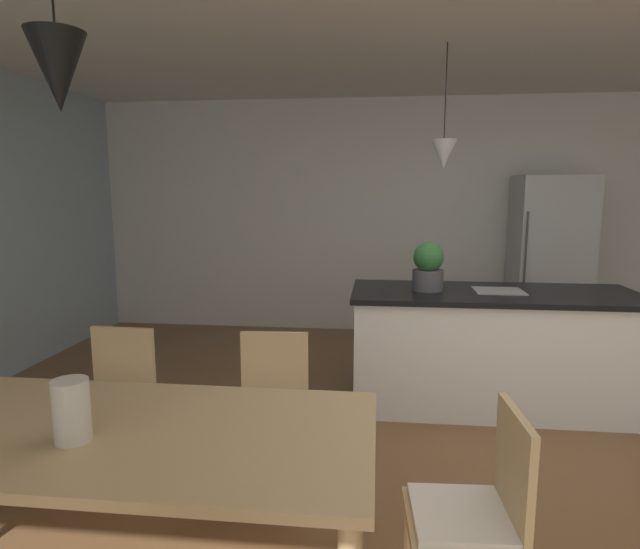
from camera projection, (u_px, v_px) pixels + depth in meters
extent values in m
cube|color=brown|center=(505.00, 480.00, 3.03)|extent=(10.00, 8.40, 0.04)
cube|color=silver|center=(445.00, 218.00, 6.02)|extent=(10.00, 0.12, 2.70)
cube|color=tan|center=(113.00, 432.00, 2.03)|extent=(2.04, 0.93, 0.04)
cylinder|color=tan|center=(357.00, 478.00, 2.36)|extent=(0.06, 0.06, 0.72)
cube|color=tan|center=(271.00, 420.00, 2.80)|extent=(0.43, 0.43, 0.04)
cube|color=white|center=(271.00, 414.00, 2.79)|extent=(0.38, 0.38, 0.03)
cube|color=tan|center=(275.00, 368.00, 2.94)|extent=(0.38, 0.06, 0.42)
cylinder|color=tan|center=(300.00, 477.00, 2.66)|extent=(0.04, 0.04, 0.41)
cylinder|color=tan|center=(234.00, 475.00, 2.67)|extent=(0.04, 0.04, 0.41)
cylinder|color=tan|center=(305.00, 445.00, 2.99)|extent=(0.04, 0.04, 0.41)
cylinder|color=tan|center=(246.00, 443.00, 3.01)|extent=(0.04, 0.04, 0.41)
cube|color=tan|center=(461.00, 523.00, 1.93)|extent=(0.42, 0.42, 0.04)
cube|color=white|center=(461.00, 515.00, 1.92)|extent=(0.38, 0.38, 0.03)
cube|color=tan|center=(514.00, 467.00, 1.88)|extent=(0.05, 0.38, 0.42)
cylinder|color=tan|center=(408.00, 545.00, 2.14)|extent=(0.04, 0.04, 0.41)
cylinder|color=tan|center=(492.00, 549.00, 2.12)|extent=(0.04, 0.04, 0.41)
cube|color=tan|center=(109.00, 412.00, 2.90)|extent=(0.42, 0.42, 0.04)
cube|color=white|center=(109.00, 406.00, 2.89)|extent=(0.38, 0.38, 0.03)
cube|color=tan|center=(124.00, 362.00, 3.04)|extent=(0.38, 0.05, 0.42)
cylinder|color=tan|center=(124.00, 468.00, 2.74)|extent=(0.04, 0.04, 0.41)
cylinder|color=tan|center=(65.00, 463.00, 2.79)|extent=(0.04, 0.04, 0.41)
cylinder|color=tan|center=(154.00, 438.00, 3.07)|extent=(0.04, 0.04, 0.41)
cylinder|color=tan|center=(101.00, 434.00, 3.12)|extent=(0.04, 0.04, 0.41)
cube|color=white|center=(491.00, 350.00, 4.00)|extent=(2.09, 0.81, 0.88)
cube|color=black|center=(494.00, 294.00, 3.93)|extent=(2.15, 0.87, 0.04)
cube|color=gray|center=(499.00, 291.00, 3.92)|extent=(0.36, 0.30, 0.01)
cube|color=#B2B5B7|center=(549.00, 261.00, 5.58)|extent=(0.75, 0.64, 1.81)
cylinder|color=#4C4C4C|center=(525.00, 265.00, 5.28)|extent=(0.02, 0.02, 1.09)
cone|color=black|center=(58.00, 72.00, 1.80)|extent=(0.20, 0.20, 0.27)
cylinder|color=black|center=(446.00, 91.00, 3.74)|extent=(0.01, 0.01, 0.68)
cone|color=#B7B7B7|center=(444.00, 154.00, 3.81)|extent=(0.19, 0.19, 0.21)
cylinder|color=#4C4C51|center=(428.00, 280.00, 3.97)|extent=(0.23, 0.23, 0.16)
sphere|color=#2D6B33|center=(428.00, 257.00, 3.94)|extent=(0.23, 0.23, 0.23)
cylinder|color=silver|center=(72.00, 410.00, 1.90)|extent=(0.13, 0.13, 0.23)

